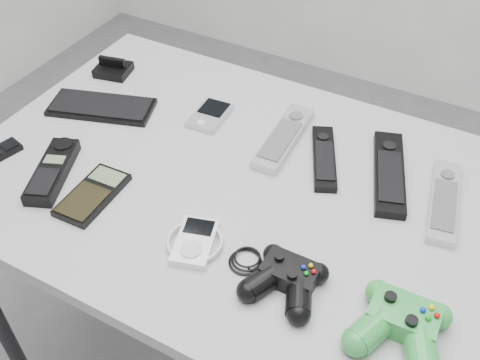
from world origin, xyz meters
The scene contains 13 objects.
desk centered at (0.02, 0.05, 0.73)m, with size 1.19×0.76×0.79m.
pda_keyboard centered at (-0.41, 0.11, 0.80)m, with size 0.24×0.10×0.01m, color black.
dock_bracket centered at (-0.48, 0.25, 0.82)m, with size 0.08×0.07×0.04m, color black.
pda centered at (-0.17, 0.20, 0.80)m, with size 0.07×0.11×0.02m, color #B0B1B8.
remote_silver_a centered at (0.02, 0.20, 0.81)m, with size 0.06×0.23×0.03m, color #B0B1B8.
remote_black_a centered at (0.12, 0.19, 0.80)m, with size 0.05×0.20×0.02m, color black.
remote_black_b centered at (0.26, 0.20, 0.81)m, with size 0.06×0.25×0.02m, color black.
remote_silver_b centered at (0.37, 0.18, 0.81)m, with size 0.05×0.22×0.02m, color #B5B5BC.
cordless_handset centered at (-0.35, -0.12, 0.81)m, with size 0.06×0.18×0.03m, color black.
calculator centered at (-0.23, -0.13, 0.80)m, with size 0.08×0.16×0.02m, color black.
mp3_player centered at (0.01, -0.14, 0.80)m, with size 0.10×0.11×0.02m, color white.
controller_black centered at (0.19, -0.14, 0.82)m, with size 0.22×0.14×0.04m, color black, non-canonical shape.
controller_green centered at (0.38, -0.14, 0.82)m, with size 0.15×0.16×0.05m, color #248537, non-canonical shape.
Camera 1 is at (0.39, -0.68, 1.57)m, focal length 42.00 mm.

